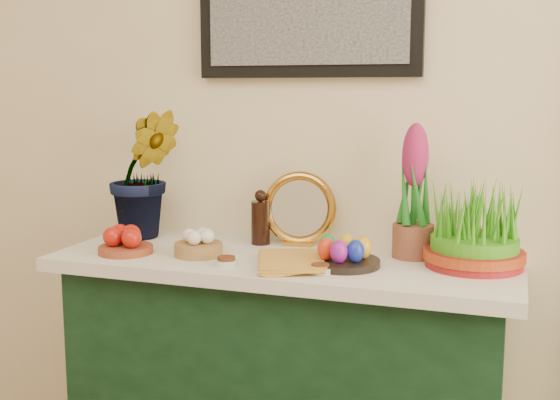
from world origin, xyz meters
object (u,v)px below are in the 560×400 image
object	(u,v)px
sideboard	(285,399)
hyacinth_green	(144,153)
wheatgrass_sabzeh	(475,232)
mirror	(300,209)
book	(258,261)

from	to	relation	value
sideboard	hyacinth_green	size ratio (longest dim) A/B	2.24
sideboard	wheatgrass_sabzeh	world-z (taller)	wheatgrass_sabzeh
hyacinth_green	mirror	bearing A→B (deg)	-27.85
sideboard	book	distance (m)	0.51
mirror	book	xyz separation A→B (m)	(-0.03, -0.31, -0.10)
book	hyacinth_green	bearing A→B (deg)	133.02
mirror	book	distance (m)	0.33
wheatgrass_sabzeh	sideboard	bearing A→B (deg)	-175.14
hyacinth_green	wheatgrass_sabzeh	size ratio (longest dim) A/B	2.02
hyacinth_green	book	xyz separation A→B (m)	(0.50, -0.25, -0.27)
wheatgrass_sabzeh	mirror	bearing A→B (deg)	168.41
hyacinth_green	mirror	xyz separation A→B (m)	(0.53, 0.06, -0.17)
book	sideboard	bearing A→B (deg)	57.39
hyacinth_green	book	size ratio (longest dim) A/B	2.34
sideboard	wheatgrass_sabzeh	xyz separation A→B (m)	(0.55, 0.05, 0.57)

